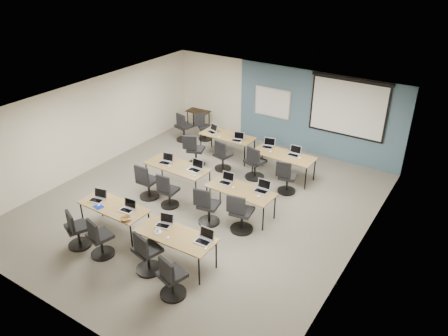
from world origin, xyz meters
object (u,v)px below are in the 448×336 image
Objects in this scene: task_chair_5 at (168,193)px; utility_table at (198,114)px; whiteboard at (272,103)px; task_chair_3 at (171,280)px; training_table_front_right at (176,237)px; task_chair_1 at (99,241)px; laptop_2 at (165,223)px; laptop_6 at (226,180)px; laptop_4 at (166,161)px; training_table_back_right at (284,156)px; laptop_3 at (204,238)px; spare_chair_a at (204,129)px; laptop_0 at (98,197)px; task_chair_7 at (240,216)px; projector_screen at (349,104)px; laptop_10 at (268,145)px; training_table_front_left at (114,208)px; task_chair_2 at (147,255)px; laptop_1 at (128,207)px; spare_chair_b at (183,129)px; laptop_8 at (212,130)px; laptop_9 at (238,138)px; task_chair_9 at (222,158)px; task_chair_4 at (147,184)px; task_chair_0 at (77,232)px; training_table_mid_right at (241,191)px; laptop_5 at (196,167)px; laptop_11 at (294,153)px; training_table_back_left at (227,137)px; task_chair_11 at (286,179)px; training_table_mid_left at (177,167)px; task_chair_8 at (194,153)px.

task_chair_5 reaches higher than utility_table.
task_chair_3 is (1.73, -7.48, -1.03)m from whiteboard.
task_chair_1 is at bearing -155.83° from training_table_front_right.
laptop_6 reaches higher than laptop_2.
laptop_4 reaches higher than task_chair_5.
training_table_back_right is 5.23× the size of laptop_3.
spare_chair_a is at bearing -44.52° from utility_table.
laptop_0 is 0.33× the size of task_chair_7.
utility_table is (-5.23, -0.39, -1.24)m from projector_screen.
projector_screen reaches higher than task_chair_1.
task_chair_1 is 3.32m from laptop_4.
task_chair_1 is 5.78m from laptop_10.
task_chair_2 reaches higher than training_table_front_left.
training_table_back_right is at bearing 109.23° from task_chair_3.
laptop_1 is 2.61m from task_chair_7.
spare_chair_b is (-3.81, 5.19, -0.26)m from training_table_front_right.
projector_screen is at bearing 65.08° from laptop_6.
task_chair_2 reaches higher than laptop_8.
laptop_9 is 0.82m from task_chair_9.
spare_chair_a is (-3.28, 5.65, -0.29)m from training_table_front_right.
task_chair_9 is (-0.33, -2.52, -1.04)m from whiteboard.
task_chair_7 is at bearing 31.56° from laptop_1.
task_chair_2 is 1.26m from laptop_3.
training_table_back_right is at bearing 48.40° from task_chair_4.
laptop_10 is (-0.96, 5.77, 0.38)m from task_chair_3.
training_table_front_right is 7.34m from utility_table.
laptop_0 is 0.98m from task_chair_0.
task_chair_0 is (-2.40, -3.12, -0.27)m from training_table_mid_right.
laptop_5 is (0.15, 2.42, 0.01)m from laptop_1.
training_table_mid_right is 2.53m from laptop_11.
task_chair_1 reaches higher than laptop_3.
laptop_4 reaches higher than training_table_back_left.
task_chair_3 reaches higher than laptop_11.
laptop_9 is at bearing 171.54° from laptop_10.
task_chair_11 reaches higher than laptop_1.
training_table_front_right is 4.38m from task_chair_9.
training_table_mid_right is 5.14× the size of laptop_11.
task_chair_4 is 3.78m from laptop_10.
spare_chair_b is at bearing 111.19° from training_table_front_left.
task_chair_4 reaches higher than laptop_10.
laptop_10 reaches higher than laptop_9.
training_table_mid_left is at bearing 90.95° from training_table_front_left.
laptop_4 reaches higher than laptop_8.
task_chair_1 is at bearing -128.52° from task_chair_11.
task_chair_8 is 1.89m from spare_chair_b.
training_table_mid_right is 3.43m from laptop_0.
utility_table is (-2.01, 6.13, -0.04)m from training_table_front_left.
task_chair_7 is 1.25× the size of utility_table.
task_chair_3 is (2.06, -1.02, -0.37)m from laptop_1.
laptop_0 is at bearing -115.39° from laptop_9.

